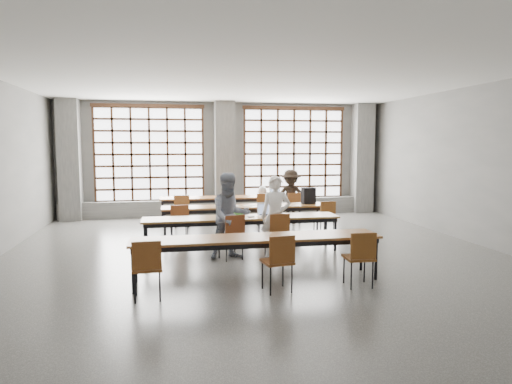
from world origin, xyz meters
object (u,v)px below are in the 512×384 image
student_back (291,197)px  phone (251,217)px  chair_near_right (360,253)px  laptop_back (276,193)px  desk_row_d (257,241)px  green_box (239,214)px  mouse (287,215)px  plastic_bag (262,191)px  chair_back_left (182,208)px  student_male (276,216)px  chair_front_right (278,231)px  chair_near_mid (279,257)px  desk_row_c (242,220)px  student_female (230,216)px  chair_front_left (232,232)px  laptop_front (267,212)px  red_pouch (147,265)px  desk_row_a (232,199)px  chair_back_right (292,205)px  chair_mid_centre (266,217)px  chair_mid_left (179,220)px  backpack (308,196)px  chair_mid_right (325,215)px  chair_back_mid (263,206)px  desk_row_b (245,208)px  chair_near_left (147,264)px

student_back → phone: (-1.69, -3.20, -0.01)m
chair_near_right → laptop_back: (0.17, 6.38, 0.25)m
desk_row_d → green_box: green_box is taller
mouse → plastic_bag: size_ratio=0.34×
chair_back_left → phone: chair_back_left is taller
student_male → laptop_back: bearing=92.6°
chair_front_right → chair_near_mid: bearing=-102.8°
desk_row_c → plastic_bag: size_ratio=13.99×
student_female → student_back: student_female is taller
chair_front_left → laptop_front: laptop_front is taller
red_pouch → desk_row_a: bearing=71.8°
phone → chair_back_right: bearing=60.9°
plastic_bag → chair_front_left: bearing=-108.7°
laptop_front → plastic_bag: (0.63, 3.54, 0.08)m
chair_mid_centre → student_back: student_back is taller
chair_mid_left → chair_front_right: bearing=-41.9°
desk_row_d → chair_mid_centre: chair_mid_centre is taller
student_back → chair_back_right: bearing=-66.1°
chair_mid_centre → chair_front_left: bearing=-121.5°
backpack → student_back: bearing=86.2°
chair_back_right → chair_mid_right: size_ratio=1.00×
chair_mid_centre → green_box: size_ratio=3.52×
desk_row_c → chair_front_left: bearing=-113.8°
chair_near_mid → mouse: 2.78m
chair_back_right → chair_front_left: bearing=-121.0°
chair_back_right → chair_front_right: same height
backpack → plastic_bag: (-0.78, 1.94, -0.06)m
chair_back_mid → mouse: chair_back_mid is taller
chair_mid_left → student_female: bearing=-58.4°
chair_front_left → chair_front_right: bearing=-0.2°
desk_row_b → chair_near_right: bearing=-76.1°
chair_mid_left → chair_mid_centre: (1.98, 0.00, 0.00)m
desk_row_a → student_back: size_ratio=2.66×
chair_mid_left → phone: bearing=-38.5°
desk_row_b → plastic_bag: size_ratio=13.99×
green_box → laptop_front: bearing=2.9°
desk_row_b → mouse: size_ratio=40.82×
green_box → desk_row_c: bearing=-58.0°
chair_back_mid → chair_front_left: 3.84m
phone → chair_front_right: bearing=-50.9°
laptop_front → laptop_back: same height
chair_back_mid → backpack: (0.88, -1.26, 0.39)m
chair_back_mid → chair_back_right: (0.82, 0.00, 0.00)m
desk_row_c → plastic_bag: bearing=72.2°
chair_mid_centre → chair_near_mid: same height
chair_near_right → student_back: size_ratio=0.59×
chair_mid_centre → green_box: 1.26m
chair_near_left → red_pouch: bearing=91.8°
chair_front_right → backpack: backpack is taller
desk_row_b → chair_front_right: bearing=-83.6°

